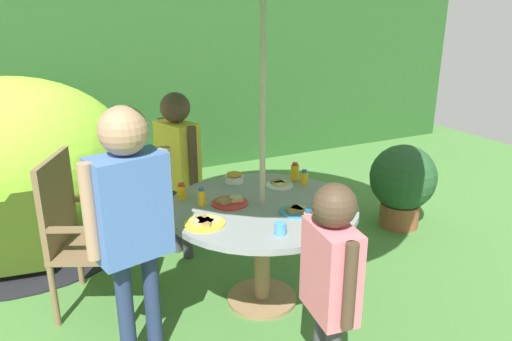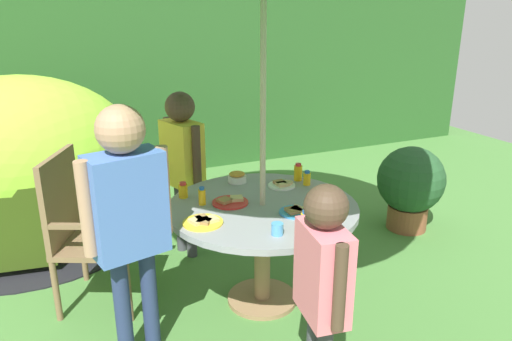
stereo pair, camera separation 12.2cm
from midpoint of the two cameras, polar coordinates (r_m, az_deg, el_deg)
ground_plane at (r=3.38m, az=-0.37°, el=-15.24°), size 10.00×10.00×0.02m
hedge_backdrop at (r=5.91m, az=-14.47°, el=10.42°), size 9.00×0.70×2.17m
garden_table at (r=3.09m, az=-0.40°, el=-6.09°), size 1.21×1.21×0.70m
wooden_chair at (r=3.29m, az=-21.15°, el=-6.31°), size 0.66×0.67×1.02m
dome_tent at (r=4.39m, az=-27.57°, el=0.72°), size 2.18×2.18×1.38m
potted_plant at (r=4.43m, az=16.23°, el=-1.30°), size 0.58×0.58×0.75m
child_in_yellow_shirt at (r=3.66m, az=-10.21°, el=1.83°), size 0.28×0.42×1.31m
child_in_blue_shirt at (r=2.54m, az=-16.03°, el=-4.22°), size 0.47×0.29×1.44m
child_in_pink_shirt at (r=2.25m, az=7.28°, el=-11.74°), size 0.21×0.40×1.17m
snack_bowl at (r=3.42m, az=-3.62°, el=-0.83°), size 0.13×0.13×0.08m
plate_far_right at (r=3.35m, az=1.78°, el=-1.64°), size 0.19×0.19×0.03m
plate_far_left at (r=3.06m, az=-4.26°, el=-3.76°), size 0.23×0.23×0.03m
plate_mid_left at (r=2.93m, az=3.62°, el=-4.78°), size 0.20×0.20×0.03m
plate_near_right at (r=2.79m, az=-7.36°, el=-6.14°), size 0.23×0.23×0.03m
juice_bottle_near_left at (r=3.46m, az=3.63°, el=-0.16°), size 0.06×0.06×0.13m
juice_bottle_center_front at (r=2.59m, az=5.21°, el=-7.11°), size 0.05×0.05×0.11m
juice_bottle_center_back at (r=3.03m, az=-7.62°, el=-3.18°), size 0.05×0.05×0.12m
juice_bottle_mid_right at (r=2.80m, az=6.48°, el=-5.07°), size 0.06×0.06×0.12m
juice_bottle_front_edge at (r=3.38m, az=4.71°, el=-0.84°), size 0.05×0.05×0.10m
juice_bottle_back_edge at (r=2.67m, az=4.81°, el=-6.05°), size 0.05×0.05×0.13m
juice_bottle_spot_a at (r=3.16m, az=-9.90°, el=-2.49°), size 0.06×0.06×0.11m
cup_near at (r=2.64m, az=1.58°, el=-6.91°), size 0.07×0.07×0.07m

